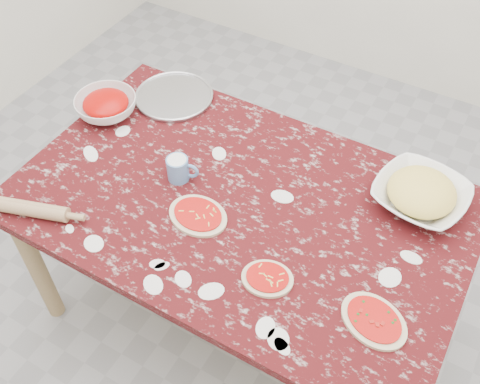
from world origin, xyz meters
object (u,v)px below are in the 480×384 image
rolling_pin (31,209)px  pizza_tray (174,97)px  worktable (240,216)px  sauce_bowl (106,106)px  cheese_bowl (420,196)px  flour_mug (179,169)px

rolling_pin → pizza_tray: bearing=85.3°
worktable → sauce_bowl: (-0.71, 0.15, 0.12)m
worktable → cheese_bowl: 0.64m
cheese_bowl → rolling_pin: cheese_bowl is taller
sauce_bowl → flour_mug: flour_mug is taller
cheese_bowl → pizza_tray: bearing=176.7°
sauce_bowl → cheese_bowl: (1.27, 0.16, -0.00)m
cheese_bowl → flour_mug: flour_mug is taller
cheese_bowl → flour_mug: size_ratio=2.67×
cheese_bowl → rolling_pin: (-1.15, -0.72, -0.01)m
flour_mug → rolling_pin: flour_mug is taller
sauce_bowl → worktable: bearing=-11.5°
cheese_bowl → flour_mug: bearing=-158.5°
worktable → rolling_pin: (-0.60, -0.41, 0.11)m
cheese_bowl → rolling_pin: bearing=-148.1°
sauce_bowl → cheese_bowl: 1.28m
sauce_bowl → cheese_bowl: size_ratio=0.79×
sauce_bowl → pizza_tray: bearing=50.9°
pizza_tray → sauce_bowl: size_ratio=1.30×
worktable → rolling_pin: rolling_pin is taller
worktable → sauce_bowl: sauce_bowl is taller
cheese_bowl → worktable: bearing=-151.1°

